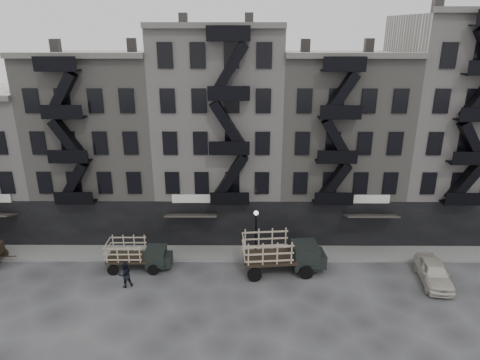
{
  "coord_description": "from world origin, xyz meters",
  "views": [
    {
      "loc": [
        1.96,
        -26.35,
        17.15
      ],
      "look_at": [
        1.79,
        4.0,
        6.19
      ],
      "focal_mm": 32.0,
      "sensor_mm": 36.0,
      "label": 1
    }
  ],
  "objects_px": {
    "pedestrian_mid": "(125,275)",
    "stake_truck_east": "(281,251)",
    "stake_truck_west": "(137,253)",
    "car_east": "(434,272)"
  },
  "relations": [
    {
      "from": "stake_truck_west",
      "to": "pedestrian_mid",
      "type": "bearing_deg",
      "value": -98.01
    },
    {
      "from": "pedestrian_mid",
      "to": "stake_truck_east",
      "type": "bearing_deg",
      "value": 164.07
    },
    {
      "from": "stake_truck_west",
      "to": "car_east",
      "type": "xyz_separation_m",
      "value": [
        21.32,
        -1.69,
        -0.56
      ]
    },
    {
      "from": "car_east",
      "to": "pedestrian_mid",
      "type": "bearing_deg",
      "value": -172.2
    },
    {
      "from": "stake_truck_west",
      "to": "stake_truck_east",
      "type": "xyz_separation_m",
      "value": [
        10.64,
        -0.34,
        0.37
      ]
    },
    {
      "from": "pedestrian_mid",
      "to": "stake_truck_west",
      "type": "bearing_deg",
      "value": -123.84
    },
    {
      "from": "car_east",
      "to": "pedestrian_mid",
      "type": "distance_m",
      "value": 21.64
    },
    {
      "from": "stake_truck_west",
      "to": "stake_truck_east",
      "type": "distance_m",
      "value": 10.66
    },
    {
      "from": "pedestrian_mid",
      "to": "car_east",
      "type": "bearing_deg",
      "value": 155.41
    },
    {
      "from": "stake_truck_west",
      "to": "pedestrian_mid",
      "type": "relative_size",
      "value": 2.51
    }
  ]
}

